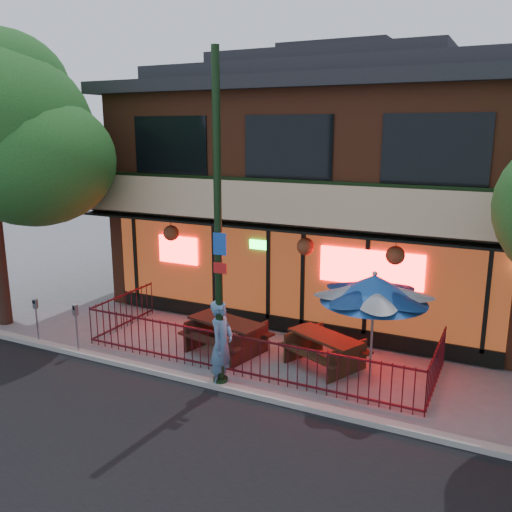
{
  "coord_description": "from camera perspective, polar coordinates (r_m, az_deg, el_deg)",
  "views": [
    {
      "loc": [
        5.45,
        -9.76,
        5.45
      ],
      "look_at": [
        -0.32,
        2.0,
        2.37
      ],
      "focal_mm": 38.0,
      "sensor_mm": 36.0,
      "label": 1
    }
  ],
  "objects": [
    {
      "name": "picnic_table_right",
      "position": [
        12.94,
        7.26,
        -9.36
      ],
      "size": [
        2.19,
        1.98,
        0.76
      ],
      "color": "#392314",
      "rests_on": "ground"
    },
    {
      "name": "parking_meter_near",
      "position": [
        14.01,
        -18.41,
        -6.51
      ],
      "size": [
        0.13,
        0.12,
        1.3
      ],
      "color": "#95979D",
      "rests_on": "ground"
    },
    {
      "name": "patio_umbrella",
      "position": [
        11.61,
        12.33,
        -3.37
      ],
      "size": [
        2.25,
        2.25,
        2.57
      ],
      "color": "gray",
      "rests_on": "ground"
    },
    {
      "name": "restaurant_building",
      "position": [
        17.78,
        8.3,
        8.84
      ],
      "size": [
        12.96,
        9.49,
        8.05
      ],
      "color": "brown",
      "rests_on": "ground"
    },
    {
      "name": "patio_fence",
      "position": [
        12.58,
        -1.72,
        -9.29
      ],
      "size": [
        8.44,
        2.62,
        1.0
      ],
      "color": "#420E16",
      "rests_on": "ground"
    },
    {
      "name": "street_light",
      "position": [
        11.07,
        -3.98,
        1.21
      ],
      "size": [
        0.43,
        0.32,
        7.0
      ],
      "color": "black",
      "rests_on": "ground"
    },
    {
      "name": "parking_meter_far",
      "position": [
        15.09,
        -22.13,
        -5.63
      ],
      "size": [
        0.13,
        0.12,
        1.21
      ],
      "color": "gray",
      "rests_on": "ground"
    },
    {
      "name": "picnic_table_left",
      "position": [
        13.62,
        -3.15,
        -7.89
      ],
      "size": [
        2.22,
        1.88,
        0.83
      ],
      "color": "#331912",
      "rests_on": "ground"
    },
    {
      "name": "ground",
      "position": [
        12.44,
        -2.81,
        -12.76
      ],
      "size": [
        80.0,
        80.0,
        0.0
      ],
      "primitive_type": "plane",
      "color": "gray",
      "rests_on": "ground"
    },
    {
      "name": "pedestrian",
      "position": [
        11.76,
        -3.65,
        -9.21
      ],
      "size": [
        0.5,
        0.73,
        1.93
      ],
      "primitive_type": "imported",
      "rotation": [
        0.0,
        0.0,
        1.63
      ],
      "color": "#4C7298",
      "rests_on": "ground"
    },
    {
      "name": "curb",
      "position": [
        12.03,
        -3.99,
        -13.43
      ],
      "size": [
        80.0,
        0.25,
        0.12
      ],
      "primitive_type": "cube",
      "color": "#999993",
      "rests_on": "ground"
    }
  ]
}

